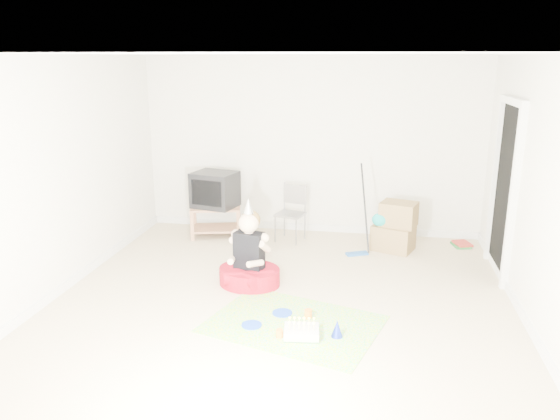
% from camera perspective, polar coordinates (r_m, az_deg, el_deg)
% --- Properties ---
extents(ground, '(5.00, 5.00, 0.00)m').
position_cam_1_polar(ground, '(6.11, 0.28, -9.21)').
color(ground, beige).
rests_on(ground, ground).
extents(doorway_recess, '(0.02, 0.90, 2.05)m').
position_cam_1_polar(doorway_recess, '(7.02, 22.46, 1.75)').
color(doorway_recess, black).
rests_on(doorway_recess, ground).
extents(tv_stand, '(0.81, 0.61, 0.45)m').
position_cam_1_polar(tv_stand, '(8.12, -6.71, -0.88)').
color(tv_stand, '#A46C4A').
rests_on(tv_stand, ground).
extents(crt_tv, '(0.69, 0.62, 0.51)m').
position_cam_1_polar(crt_tv, '(8.01, -6.81, 2.14)').
color(crt_tv, black).
rests_on(crt_tv, tv_stand).
extents(folding_chair, '(0.45, 0.44, 0.82)m').
position_cam_1_polar(folding_chair, '(7.82, 1.08, -0.44)').
color(folding_chair, gray).
rests_on(folding_chair, ground).
extents(cardboard_boxes, '(0.65, 0.57, 0.68)m').
position_cam_1_polar(cardboard_boxes, '(7.63, 11.89, -1.77)').
color(cardboard_boxes, olive).
rests_on(cardboard_boxes, ground).
extents(floor_mop, '(0.31, 0.37, 1.20)m').
position_cam_1_polar(floor_mop, '(7.37, 8.12, -2.75)').
color(floor_mop, '#225AAA').
rests_on(floor_mop, ground).
extents(book_pile, '(0.28, 0.32, 0.06)m').
position_cam_1_polar(book_pile, '(8.11, 18.48, -3.41)').
color(book_pile, '#287834').
rests_on(book_pile, ground).
extents(seated_woman, '(0.86, 0.86, 1.04)m').
position_cam_1_polar(seated_woman, '(6.39, -3.22, -5.85)').
color(seated_woman, '#A40F1F').
rests_on(seated_woman, ground).
extents(party_mat, '(1.92, 1.61, 0.01)m').
position_cam_1_polar(party_mat, '(5.57, 1.40, -11.80)').
color(party_mat, '#FF35A8').
rests_on(party_mat, ground).
extents(birthday_cake, '(0.36, 0.30, 0.15)m').
position_cam_1_polar(birthday_cake, '(5.32, 2.26, -12.67)').
color(birthday_cake, silver).
rests_on(birthday_cake, party_mat).
extents(blue_plate_near, '(0.28, 0.28, 0.01)m').
position_cam_1_polar(blue_plate_near, '(5.76, 0.24, -10.70)').
color(blue_plate_near, '#173FB8').
rests_on(blue_plate_near, party_mat).
extents(blue_plate_far, '(0.23, 0.23, 0.01)m').
position_cam_1_polar(blue_plate_far, '(5.53, -2.98, -11.90)').
color(blue_plate_far, '#173FB8').
rests_on(blue_plate_far, party_mat).
extents(orange_cup_near, '(0.10, 0.10, 0.09)m').
position_cam_1_polar(orange_cup_near, '(5.67, 2.98, -10.77)').
color(orange_cup_near, orange).
rests_on(orange_cup_near, party_mat).
extents(orange_cup_far, '(0.08, 0.08, 0.08)m').
position_cam_1_polar(orange_cup_far, '(5.30, -0.04, -12.78)').
color(orange_cup_far, orange).
rests_on(orange_cup_far, party_mat).
extents(blue_party_hat, '(0.16, 0.16, 0.17)m').
position_cam_1_polar(blue_party_hat, '(5.32, 5.98, -12.22)').
color(blue_party_hat, '#1B30C0').
rests_on(blue_party_hat, party_mat).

